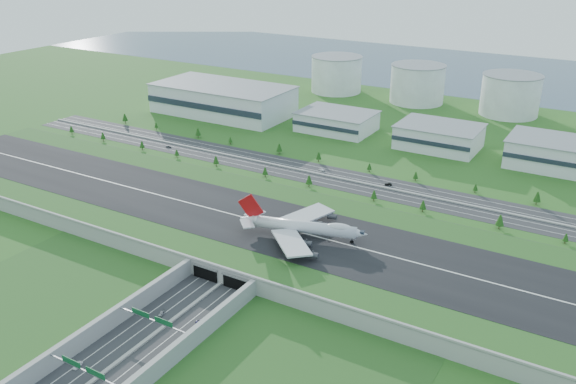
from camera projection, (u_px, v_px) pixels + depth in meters
The scene contains 22 objects.
ground at pixel (278, 240), 318.70m from camera, with size 1200.00×1200.00×0.00m, color #285C1C.
airfield_deck at pixel (278, 233), 317.02m from camera, with size 520.00×100.00×9.20m.
underpass_road at pixel (145, 334), 238.54m from camera, with size 38.80×120.40×8.00m.
sign_gantry_near at pixel (152, 321), 240.64m from camera, with size 38.70×0.70×9.80m.
sign_gantry_far at pixel (84, 371), 212.89m from camera, with size 38.70×0.70×9.80m.
north_expressway at pixel (354, 182), 393.98m from camera, with size 560.00×36.00×0.12m, color #28282B.
tree_row at pixel (373, 180), 385.37m from camera, with size 503.26×48.67×8.39m.
hangar_west at pixel (223, 100), 540.04m from camera, with size 120.00×60.00×25.00m, color silver.
hangar_mid_a at pixel (337, 122), 494.47m from camera, with size 58.00×42.00×15.00m, color silver.
hangar_mid_b at pixel (439, 137), 454.29m from camera, with size 58.00×42.00×17.00m, color silver.
hangar_mid_c at pixel (553, 153), 416.45m from camera, with size 58.00×42.00×19.00m, color silver.
fuel_tank_a at pixel (336, 74), 613.77m from camera, with size 50.00×50.00×35.00m, color silver.
fuel_tank_b at pixel (417, 84), 573.98m from camera, with size 50.00×50.00×35.00m, color silver.
fuel_tank_c at pixel (510, 95), 534.19m from camera, with size 50.00×50.00×35.00m, color silver.
bay_water at pixel (496, 74), 699.18m from camera, with size 1200.00×260.00×0.06m, color #32495F.
boeing_747 at pixel (302, 227), 302.60m from camera, with size 65.05×60.70×20.55m.
car_0 at pixel (162, 313), 256.18m from camera, with size 1.80×4.46×1.52m, color #9C9CA0.
car_1 at pixel (78, 365), 225.14m from camera, with size 1.55×4.45×1.47m, color silver.
car_2 at pixel (203, 321), 250.53m from camera, with size 2.68×5.81×1.62m, color #120E46.
car_4 at pixel (169, 147), 457.00m from camera, with size 1.66×4.12×1.40m, color #57575C.
car_5 at pixel (388, 184), 387.96m from camera, with size 1.64×4.71×1.55m, color black.
car_7 at pixel (322, 170), 412.16m from camera, with size 1.87×4.59×1.33m, color white.
Camera 1 is at (148.75, -241.37, 147.84)m, focal length 38.00 mm.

